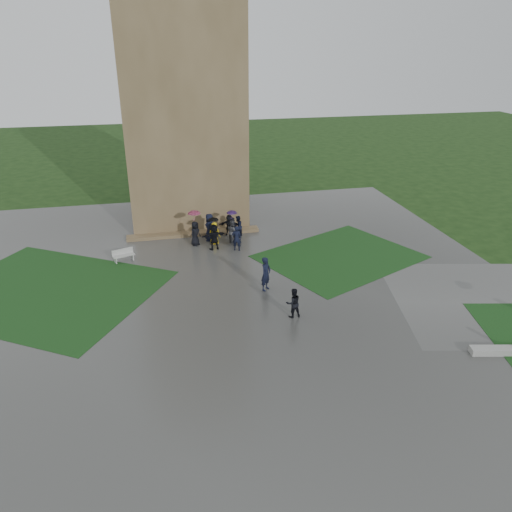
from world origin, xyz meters
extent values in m
plane|color=black|center=(0.00, 0.00, 0.00)|extent=(120.00, 120.00, 0.00)
cube|color=#373735|center=(0.00, 2.00, 0.01)|extent=(34.00, 34.00, 0.02)
cube|color=#123413|center=(-8.50, 4.00, 0.03)|extent=(14.10, 13.46, 0.01)
cube|color=#123413|center=(8.50, 5.00, 0.03)|extent=(11.12, 10.15, 0.01)
cube|color=brown|center=(0.00, 15.00, 9.00)|extent=(8.00, 8.00, 18.00)
cube|color=brown|center=(0.00, 10.60, 0.13)|extent=(9.00, 0.80, 0.22)
cube|color=#A9A8A4|center=(-4.56, 7.12, 0.40)|extent=(1.36, 0.80, 0.05)
cube|color=#A9A8A4|center=(-5.05, 6.94, 0.20)|extent=(0.18, 0.35, 0.36)
cube|color=#A9A8A4|center=(-4.07, 7.29, 0.20)|extent=(0.18, 0.35, 0.36)
cube|color=#A9A8A4|center=(-4.62, 7.30, 0.60)|extent=(1.24, 0.48, 0.35)
imported|color=black|center=(2.46, 8.76, 0.88)|extent=(0.74, 0.74, 1.73)
imported|color=black|center=(2.92, 9.60, 0.77)|extent=(0.74, 0.84, 1.50)
imported|color=black|center=(2.40, 10.11, 0.75)|extent=(1.43, 0.82, 1.46)
imported|color=#424347|center=(1.10, 9.81, 0.76)|extent=(0.41, 0.57, 1.49)
imported|color=black|center=(0.98, 9.40, 0.95)|extent=(0.88, 1.06, 1.86)
imported|color=black|center=(-0.04, 8.79, 0.83)|extent=(0.94, 0.95, 1.62)
imported|color=yellow|center=(1.19, 8.64, 0.78)|extent=(0.87, 0.74, 1.51)
imported|color=black|center=(1.06, 7.83, 0.87)|extent=(1.66, 0.93, 1.69)
imported|color=black|center=(2.44, 7.37, 0.84)|extent=(0.69, 0.56, 1.64)
imported|color=#424347|center=(2.37, 8.65, 0.81)|extent=(0.63, 0.85, 1.57)
imported|color=#C04F7B|center=(-0.04, 8.79, 2.07)|extent=(0.79, 0.79, 0.70)
imported|color=#4E2D7C|center=(2.37, 8.65, 1.99)|extent=(0.66, 0.66, 0.58)
imported|color=black|center=(1.06, 7.83, 1.91)|extent=(0.64, 0.64, 0.57)
imported|color=black|center=(3.02, 1.73, 0.96)|extent=(0.80, 0.81, 1.89)
imported|color=black|center=(3.66, -1.29, 0.78)|extent=(0.78, 0.51, 1.52)
camera|label=1|loc=(-2.53, -21.51, 12.62)|focal=35.00mm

